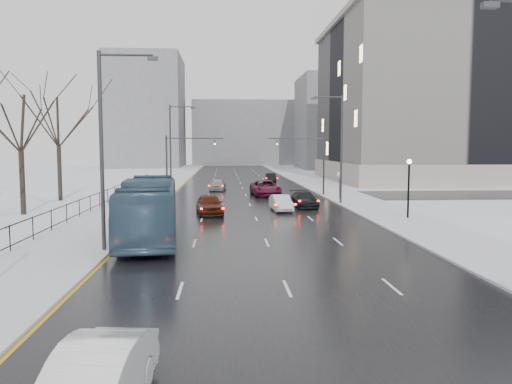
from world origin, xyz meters
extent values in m
cube|color=black|center=(0.00, 60.00, 0.02)|extent=(16.00, 150.00, 0.04)
cube|color=black|center=(0.00, 48.00, 0.02)|extent=(130.00, 10.00, 0.04)
cube|color=silver|center=(-10.50, 60.00, 0.08)|extent=(5.00, 150.00, 0.16)
cube|color=silver|center=(10.50, 60.00, 0.08)|extent=(5.00, 150.00, 0.16)
cube|color=white|center=(-20.00, 60.00, 0.06)|extent=(14.00, 150.00, 0.12)
cube|color=black|center=(-13.00, 30.00, 1.41)|extent=(0.04, 70.00, 0.05)
cube|color=black|center=(-13.00, 30.00, 0.41)|extent=(0.04, 70.00, 0.05)
cylinder|color=black|center=(-13.00, 30.00, 0.81)|extent=(0.06, 0.06, 1.30)
cube|color=#2D2D33|center=(5.80, 10.00, 9.65)|extent=(0.50, 0.25, 0.18)
cylinder|color=#2D2D33|center=(8.40, 40.00, 5.00)|extent=(0.20, 0.20, 10.00)
cylinder|color=#2D2D33|center=(7.10, 40.00, 9.80)|extent=(2.60, 0.12, 0.12)
cube|color=#2D2D33|center=(5.80, 40.00, 9.65)|extent=(0.50, 0.25, 0.18)
cylinder|color=#2D2D33|center=(-8.40, 20.00, 5.00)|extent=(0.20, 0.20, 10.00)
cylinder|color=#2D2D33|center=(-7.10, 20.00, 9.80)|extent=(2.60, 0.12, 0.12)
cube|color=#2D2D33|center=(-5.80, 20.00, 9.65)|extent=(0.50, 0.25, 0.18)
cylinder|color=#2D2D33|center=(-8.40, 52.00, 5.00)|extent=(0.20, 0.20, 10.00)
cylinder|color=#2D2D33|center=(-7.10, 52.00, 9.80)|extent=(2.60, 0.12, 0.12)
cube|color=#2D2D33|center=(-5.80, 52.00, 9.65)|extent=(0.50, 0.25, 0.18)
cylinder|color=black|center=(11.00, 30.00, 2.16)|extent=(0.14, 0.14, 4.00)
sphere|color=#FFE5B2|center=(11.00, 30.00, 4.26)|extent=(0.36, 0.36, 0.36)
cylinder|color=#2D2D33|center=(8.40, 48.00, 3.25)|extent=(0.20, 0.20, 6.50)
cylinder|color=#2D2D33|center=(5.40, 48.00, 6.20)|extent=(6.00, 0.12, 0.12)
imported|color=#2D2D33|center=(3.30, 48.00, 5.60)|extent=(0.15, 0.18, 0.90)
sphere|color=#19FF33|center=(3.30, 47.85, 5.60)|extent=(0.16, 0.16, 0.16)
cylinder|color=#2D2D33|center=(-8.40, 48.00, 3.25)|extent=(0.20, 0.20, 6.50)
cylinder|color=#2D2D33|center=(-5.40, 48.00, 6.20)|extent=(6.00, 0.12, 0.12)
imported|color=#2D2D33|center=(-3.30, 48.00, 5.60)|extent=(0.15, 0.18, 0.90)
sphere|color=#19FF33|center=(-3.30, 47.85, 5.60)|extent=(0.16, 0.16, 0.16)
cylinder|color=#2D2D33|center=(9.20, 44.00, 1.41)|extent=(0.06, 0.06, 2.50)
cylinder|color=white|center=(9.20, 44.00, 2.56)|extent=(0.60, 0.03, 0.60)
torus|color=#B20C0C|center=(9.20, 44.00, 2.56)|extent=(0.58, 0.06, 0.58)
cube|color=gray|center=(35.00, 72.00, 12.00)|extent=(40.00, 30.00, 24.00)
cube|color=gray|center=(35.00, 72.00, 24.40)|extent=(41.00, 31.00, 0.80)
cube|color=gray|center=(35.00, 72.00, 1.50)|extent=(40.60, 30.60, 3.00)
cube|color=slate|center=(28.00, 115.00, 11.00)|extent=(24.00, 20.00, 22.00)
cube|color=slate|center=(-22.00, 125.00, 14.00)|extent=(18.00, 22.00, 28.00)
cube|color=slate|center=(4.00, 140.00, 9.00)|extent=(30.00, 18.00, 18.00)
imported|color=white|center=(-4.92, 4.37, 0.76)|extent=(2.03, 4.51, 1.44)
imported|color=#354F67|center=(-6.63, 23.46, 1.79)|extent=(4.11, 12.76, 3.49)
imported|color=#3E150A|center=(-3.50, 33.55, 0.85)|extent=(2.46, 4.93, 1.61)
imported|color=silver|center=(2.32, 35.36, 0.70)|extent=(1.71, 4.11, 1.32)
imported|color=#4F0D26|center=(2.07, 47.96, 0.88)|extent=(3.23, 6.22, 1.67)
imported|color=black|center=(4.65, 37.85, 0.72)|extent=(2.16, 4.80, 1.36)
imported|color=#96959A|center=(-3.09, 54.78, 0.76)|extent=(2.16, 4.38, 1.44)
imported|color=black|center=(4.50, 67.56, 0.72)|extent=(1.50, 4.12, 1.35)
camera|label=1|loc=(-2.34, -5.19, 5.36)|focal=35.00mm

